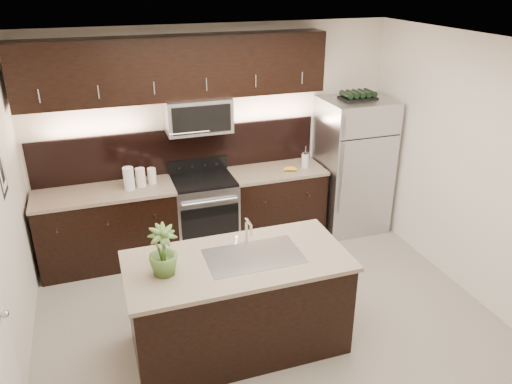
% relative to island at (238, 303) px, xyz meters
% --- Properties ---
extents(ground, '(4.50, 4.50, 0.00)m').
position_rel_island_xyz_m(ground, '(0.38, 0.21, -0.47)').
color(ground, gray).
rests_on(ground, ground).
extents(room_walls, '(4.52, 4.02, 2.71)m').
position_rel_island_xyz_m(room_walls, '(0.27, 0.17, 1.22)').
color(room_walls, silver).
rests_on(room_walls, ground).
extents(counter_run, '(3.51, 0.65, 0.94)m').
position_rel_island_xyz_m(counter_run, '(-0.07, 1.90, -0.00)').
color(counter_run, black).
rests_on(counter_run, ground).
extents(upper_fixtures, '(3.49, 0.40, 1.66)m').
position_rel_island_xyz_m(upper_fixtures, '(-0.05, 2.05, 1.67)').
color(upper_fixtures, black).
rests_on(upper_fixtures, counter_run).
extents(island, '(1.96, 0.96, 0.94)m').
position_rel_island_xyz_m(island, '(0.00, 0.00, 0.00)').
color(island, black).
rests_on(island, ground).
extents(sink_faucet, '(0.84, 0.50, 0.28)m').
position_rel_island_xyz_m(sink_faucet, '(0.15, 0.01, 0.48)').
color(sink_faucet, silver).
rests_on(sink_faucet, island).
extents(refrigerator, '(0.85, 0.77, 1.77)m').
position_rel_island_xyz_m(refrigerator, '(2.14, 1.84, 0.41)').
color(refrigerator, '#B2B2B7').
rests_on(refrigerator, ground).
extents(wine_rack, '(0.44, 0.27, 0.10)m').
position_rel_island_xyz_m(wine_rack, '(2.14, 1.84, 1.35)').
color(wine_rack, black).
rests_on(wine_rack, refrigerator).
extents(plant, '(0.31, 0.31, 0.44)m').
position_rel_island_xyz_m(plant, '(-0.64, -0.02, 0.69)').
color(plant, '#406026').
rests_on(plant, island).
extents(canisters, '(0.38, 0.21, 0.27)m').
position_rel_island_xyz_m(canisters, '(-0.63, 1.89, 0.59)').
color(canisters, silver).
rests_on(canisters, counter_run).
extents(french_press, '(0.10, 0.10, 0.28)m').
position_rel_island_xyz_m(french_press, '(1.46, 1.85, 0.57)').
color(french_press, silver).
rests_on(french_press, counter_run).
extents(bananas, '(0.20, 0.18, 0.05)m').
position_rel_island_xyz_m(bananas, '(1.20, 1.82, 0.49)').
color(bananas, gold).
rests_on(bananas, counter_run).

